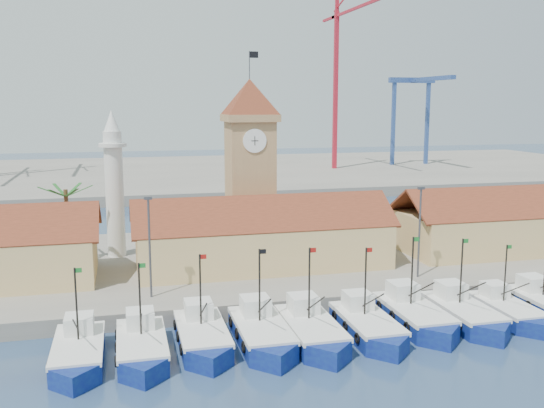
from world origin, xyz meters
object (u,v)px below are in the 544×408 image
object	(u,v)px
boat_5	(369,328)
minaret	(114,183)
clock_tower	(250,162)
boat_0	(78,355)

from	to	relation	value
boat_5	minaret	size ratio (longest dim) A/B	0.61
clock_tower	minaret	size ratio (longest dim) A/B	1.39
boat_5	minaret	bearing A→B (deg)	127.08
boat_0	minaret	distance (m)	27.41
boat_0	minaret	size ratio (longest dim) A/B	0.59
boat_0	clock_tower	xyz separation A→B (m)	(17.67, 23.76, 11.20)
boat_0	boat_5	bearing A→B (deg)	-0.48
clock_tower	minaret	xyz separation A→B (m)	(-15.00, 2.00, -2.23)
boat_0	boat_5	world-z (taller)	boat_5
boat_5	clock_tower	size ratio (longest dim) A/B	0.44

